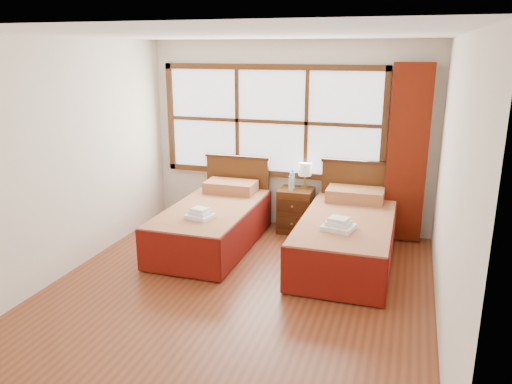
% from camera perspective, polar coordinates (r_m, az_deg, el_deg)
% --- Properties ---
extents(floor, '(4.50, 4.50, 0.00)m').
position_cam_1_polar(floor, '(5.37, -2.31, -11.41)').
color(floor, brown).
rests_on(floor, ground).
extents(ceiling, '(4.50, 4.50, 0.00)m').
position_cam_1_polar(ceiling, '(4.77, -2.67, 17.55)').
color(ceiling, white).
rests_on(ceiling, wall_back).
extents(wall_back, '(4.00, 0.00, 4.00)m').
position_cam_1_polar(wall_back, '(7.02, 3.81, 6.38)').
color(wall_back, silver).
rests_on(wall_back, floor).
extents(wall_left, '(0.00, 4.50, 4.50)m').
position_cam_1_polar(wall_left, '(5.88, -21.16, 3.45)').
color(wall_left, silver).
rests_on(wall_left, floor).
extents(wall_right, '(0.00, 4.50, 4.50)m').
position_cam_1_polar(wall_right, '(4.64, 21.43, 0.28)').
color(wall_right, silver).
rests_on(wall_right, floor).
extents(window, '(3.16, 0.06, 1.56)m').
position_cam_1_polar(window, '(7.02, 1.77, 8.05)').
color(window, white).
rests_on(window, wall_back).
extents(curtain, '(0.50, 0.16, 2.30)m').
position_cam_1_polar(curtain, '(6.71, 16.91, 4.15)').
color(curtain, '#65190A').
rests_on(curtain, wall_back).
extents(bed_left, '(1.03, 2.05, 1.00)m').
position_cam_1_polar(bed_left, '(6.52, -4.86, -3.45)').
color(bed_left, '#361C0B').
rests_on(bed_left, floor).
extents(bed_right, '(1.07, 2.09, 1.04)m').
position_cam_1_polar(bed_right, '(6.10, 10.36, -4.92)').
color(bed_right, '#361C0B').
rests_on(bed_right, floor).
extents(nightstand, '(0.46, 0.46, 0.61)m').
position_cam_1_polar(nightstand, '(6.98, 4.56, -2.10)').
color(nightstand, '#4B2810').
rests_on(nightstand, floor).
extents(towels_left, '(0.34, 0.31, 0.12)m').
position_cam_1_polar(towels_left, '(5.97, -6.41, -2.52)').
color(towels_left, white).
rests_on(towels_left, bed_left).
extents(towels_right, '(0.38, 0.35, 0.14)m').
position_cam_1_polar(towels_right, '(5.57, 9.41, -3.72)').
color(towels_right, white).
rests_on(towels_right, bed_right).
extents(lamp, '(0.18, 0.18, 0.35)m').
position_cam_1_polar(lamp, '(6.93, 5.63, 2.53)').
color(lamp, '#B49339').
rests_on(lamp, nightstand).
extents(bottle_near, '(0.07, 0.07, 0.27)m').
position_cam_1_polar(bottle_near, '(6.87, 4.16, 1.35)').
color(bottle_near, '#A3C4D2').
rests_on(bottle_near, nightstand).
extents(bottle_far, '(0.06, 0.06, 0.22)m').
position_cam_1_polar(bottle_far, '(6.79, 4.03, 1.01)').
color(bottle_far, '#A3C4D2').
rests_on(bottle_far, nightstand).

